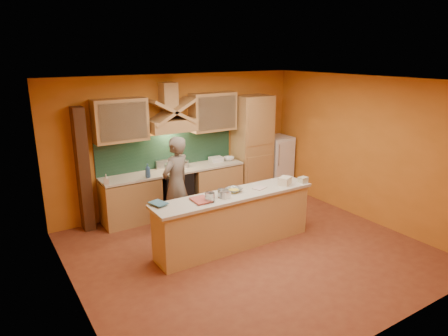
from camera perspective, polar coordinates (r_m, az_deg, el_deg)
floor at (r=6.88m, az=3.60°, el=-11.66°), size 5.50×5.00×0.01m
ceiling at (r=6.09m, az=4.07°, el=12.29°), size 5.50×5.00×0.01m
wall_back at (r=8.42m, az=-6.26°, el=3.72°), size 5.50×0.02×2.80m
wall_front at (r=4.69m, az=22.27°, el=-7.83°), size 5.50×0.02×2.80m
wall_left at (r=5.29m, az=-21.12°, el=-5.00°), size 0.02×5.00×2.80m
wall_right at (r=8.22m, az=19.52°, el=2.56°), size 0.02×5.00×2.80m
base_cabinet_left at (r=7.98m, az=-13.17°, el=-4.63°), size 1.10×0.60×0.86m
base_cabinet_right at (r=8.73m, az=-1.36°, el=-2.35°), size 1.10×0.60×0.86m
counter_top at (r=8.16m, az=-7.11°, el=-0.35°), size 3.00×0.62×0.04m
stove at (r=8.30m, az=-7.00°, el=-3.33°), size 0.60×0.58×0.90m
backsplash at (r=8.32m, az=-8.04°, el=2.43°), size 3.00×0.03×0.70m
range_hood at (r=7.99m, az=-7.49°, el=6.07°), size 0.92×0.50×0.24m
hood_chimney at (r=8.00m, az=-7.96°, el=10.26°), size 0.30×0.30×0.50m
upper_cabinet_left at (r=7.67m, az=-14.60°, el=6.62°), size 1.00×0.35×0.80m
upper_cabinet_right at (r=8.49m, az=-1.58°, el=8.03°), size 1.00×0.35×0.80m
pantry_column at (r=9.07m, az=4.03°, el=3.06°), size 0.80×0.60×2.30m
fridge at (r=9.64m, az=7.57°, el=0.69°), size 0.58×0.60×1.30m
trim_column_left at (r=7.69m, az=-19.50°, el=-0.28°), size 0.20×0.30×2.30m
island_body at (r=6.85m, az=1.50°, el=-7.65°), size 2.80×0.55×0.88m
island_top at (r=6.67m, az=1.53°, el=-3.88°), size 2.90×0.62×0.05m
person at (r=7.36m, az=-6.86°, el=-2.30°), size 0.77×0.65×1.78m
pot_large at (r=8.03m, az=-7.57°, el=-0.07°), size 0.31×0.31×0.16m
pot_small at (r=8.30m, az=-5.79°, el=0.43°), size 0.25×0.25×0.13m
soap_bottle_a at (r=7.44m, az=-16.47°, el=-1.61°), size 0.11×0.11×0.20m
soap_bottle_b at (r=7.68m, az=-10.84°, el=-0.38°), size 0.11×0.11×0.27m
bowl_back at (r=8.77m, az=0.70°, el=1.34°), size 0.31×0.31×0.07m
dish_rack at (r=8.68m, az=-1.14°, el=1.25°), size 0.29×0.24×0.10m
book_lower at (r=6.29m, az=-4.40°, el=-4.82°), size 0.27×0.36×0.03m
book_upper at (r=6.19m, az=-10.08°, el=-5.23°), size 0.27×0.32×0.02m
jar_large at (r=6.29m, az=-2.04°, el=-4.20°), size 0.20×0.20×0.15m
jar_small at (r=6.47m, az=-0.33°, el=-3.65°), size 0.16×0.16×0.14m
kitchen_scale at (r=6.45m, az=0.21°, el=-3.88°), size 0.15×0.15×0.11m
mixing_bowl at (r=6.74m, az=1.42°, el=-3.16°), size 0.31×0.31×0.07m
cloth at (r=6.94m, az=5.10°, el=-2.84°), size 0.27×0.23×0.02m
grocery_bag_a at (r=7.16m, az=8.69°, el=-1.84°), size 0.27×0.25×0.14m
grocery_bag_b at (r=7.35m, az=11.23°, el=-1.65°), size 0.17×0.14×0.10m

